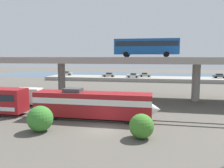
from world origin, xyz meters
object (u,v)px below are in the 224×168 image
service_truck_west (33,96)px  parked_car_2 (220,76)px  parked_car_3 (109,75)px  transit_bus_on_overpass (146,46)px  parked_car_1 (145,75)px  parked_car_0 (66,73)px  parked_car_4 (133,75)px  train_locomotive (98,104)px

service_truck_west → parked_car_2: size_ratio=1.53×
parked_car_2 → parked_car_3: 37.89m
transit_bus_on_overpass → parked_car_1: 37.86m
service_truck_west → parked_car_1: bearing=69.3°
parked_car_3 → parked_car_0: bearing=-11.3°
parked_car_0 → parked_car_2: same height
transit_bus_on_overpass → parked_car_3: bearing=112.4°
parked_car_0 → parked_car_1: (30.43, -1.89, -0.00)m
parked_car_1 → parked_car_4: (-4.01, -3.14, 0.00)m
transit_bus_on_overpass → parked_car_1: size_ratio=2.88×
parked_car_3 → parked_car_4: size_ratio=1.07×
transit_bus_on_overpass → parked_car_2: 44.86m
train_locomotive → transit_bus_on_overpass: (5.69, 14.83, 8.24)m
service_truck_west → parked_car_4: (13.11, 42.27, 0.40)m
parked_car_0 → parked_car_2: (55.40, -1.33, 0.00)m
parked_car_1 → parked_car_2: bearing=1.3°
parked_car_2 → parked_car_4: bearing=-172.7°
transit_bus_on_overpass → parked_car_2: transit_bus_on_overpass is taller
parked_car_3 → train_locomotive: bearing=100.0°
transit_bus_on_overpass → service_truck_west: transit_bus_on_overpass is taller
parked_car_4 → parked_car_1: bearing=-141.9°
parked_car_1 → parked_car_3: same height
parked_car_1 → parked_car_3: (-12.86, -1.62, 0.00)m
parked_car_1 → parked_car_2: same height
train_locomotive → parked_car_3: (-8.87, 50.08, -0.15)m
parked_car_1 → parked_car_4: size_ratio=0.96×
train_locomotive → service_truck_west: (-13.13, 6.29, -0.55)m
parked_car_1 → parked_car_3: 12.96m
parked_car_0 → transit_bus_on_overpass: bearing=-50.3°
transit_bus_on_overpass → parked_car_2: size_ratio=2.70×
transit_bus_on_overpass → parked_car_4: 35.23m
train_locomotive → parked_car_3: size_ratio=3.64×
transit_bus_on_overpass → parked_car_0: transit_bus_on_overpass is taller
service_truck_west → parked_car_3: 44.00m
train_locomotive → transit_bus_on_overpass: transit_bus_on_overpass is taller
parked_car_1 → parked_car_2: 24.97m
train_locomotive → service_truck_west: bearing=154.4°
train_locomotive → transit_bus_on_overpass: size_ratio=1.41×
parked_car_0 → parked_car_3: size_ratio=0.95×
train_locomotive → parked_car_3: bearing=100.0°
service_truck_west → parked_car_1: size_ratio=1.63×
parked_car_0 → parked_car_2: bearing=-1.4°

